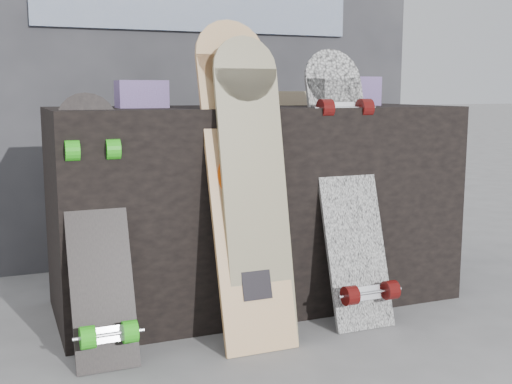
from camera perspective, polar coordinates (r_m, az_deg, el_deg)
name	(u,v)px	position (r m, az deg, el deg)	size (l,w,h in m)	color
ground	(311,343)	(2.29, 4.91, -13.21)	(60.00, 60.00, 0.00)	slate
vendor_table	(257,205)	(2.61, 0.05, -1.20)	(1.60, 0.60, 0.80)	black
booth	(194,43)	(3.38, -5.54, 13.04)	(2.40, 0.22, 2.20)	#303035
merch_box_purple	(141,94)	(2.43, -10.15, 8.56)	(0.18, 0.12, 0.10)	#664083
merch_box_small	(359,91)	(2.80, 9.10, 8.84)	(0.14, 0.14, 0.12)	#664083
merch_box_flat	(288,98)	(2.81, 2.87, 8.33)	(0.22, 0.10, 0.06)	#D1B78C
longboard_geisha	(243,172)	(2.21, -1.14, 1.83)	(0.26, 0.35, 1.11)	tan
longboard_celtic	(254,181)	(2.18, -0.18, 1.00)	(0.23, 0.24, 1.05)	beige
longboard_cascadia	(348,181)	(2.42, 8.20, 0.98)	(0.24, 0.39, 1.02)	white
skateboard_dark	(97,224)	(2.12, -13.95, -2.79)	(0.20, 0.37, 0.86)	black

